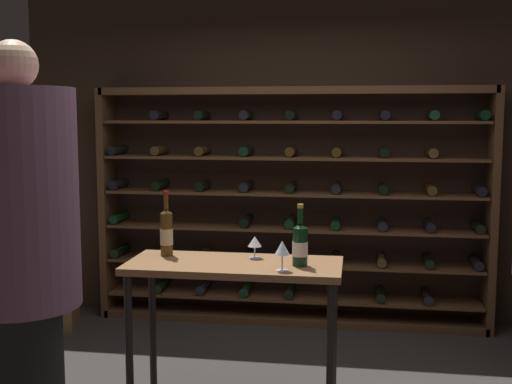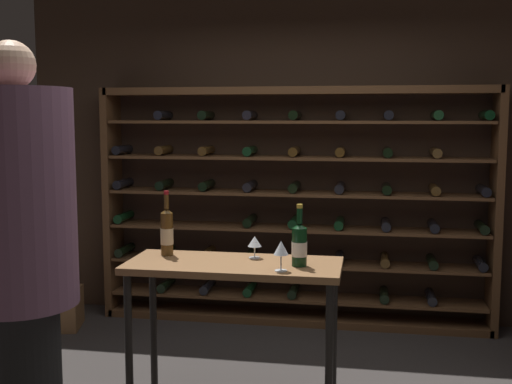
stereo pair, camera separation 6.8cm
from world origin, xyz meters
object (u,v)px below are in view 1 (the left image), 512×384
object	(u,v)px
wine_bottle_black_capsule	(300,244)
tasting_table	(234,282)
person_guest_plum_blouse	(21,252)
wine_crate	(46,310)
wine_glass_stemmed_right	(282,249)
wine_glass_stemmed_center	(255,242)
wine_rack	(292,207)
wine_bottle_amber_reserve	(167,232)

from	to	relation	value
wine_bottle_black_capsule	tasting_table	bearing A→B (deg)	176.20
person_guest_plum_blouse	wine_bottle_black_capsule	size ratio (longest dim) A/B	5.91
wine_bottle_black_capsule	person_guest_plum_blouse	bearing A→B (deg)	-141.75
person_guest_plum_blouse	wine_crate	xyz separation A→B (m)	(-1.02, 2.14, -0.97)
wine_glass_stemmed_right	tasting_table	bearing A→B (deg)	150.97
wine_crate	wine_glass_stemmed_center	distance (m)	2.33
wine_rack	tasting_table	distance (m)	1.74
wine_crate	wine_bottle_amber_reserve	bearing A→B (deg)	-38.86
wine_crate	wine_glass_stemmed_center	bearing A→B (deg)	-29.89
wine_bottle_amber_reserve	wine_crate	bearing A→B (deg)	141.14
person_guest_plum_blouse	wine_glass_stemmed_center	bearing A→B (deg)	131.88
wine_crate	wine_bottle_black_capsule	bearing A→B (deg)	-29.67
wine_glass_stemmed_right	wine_rack	bearing A→B (deg)	94.21
wine_rack	wine_glass_stemmed_center	bearing A→B (deg)	-92.00
person_guest_plum_blouse	wine_bottle_black_capsule	xyz separation A→B (m)	(1.15, 0.91, -0.11)
wine_glass_stemmed_center	wine_bottle_black_capsule	bearing A→B (deg)	-28.14
wine_rack	person_guest_plum_blouse	distance (m)	2.81
wine_bottle_black_capsule	wine_glass_stemmed_right	bearing A→B (deg)	-121.28
person_guest_plum_blouse	wine_bottle_black_capsule	bearing A→B (deg)	119.72
tasting_table	wine_glass_stemmed_right	size ratio (longest dim) A/B	7.39
wine_bottle_amber_reserve	wine_bottle_black_capsule	world-z (taller)	wine_bottle_amber_reserve
wine_bottle_amber_reserve	wine_glass_stemmed_center	bearing A→B (deg)	1.07
wine_rack	wine_bottle_black_capsule	bearing A→B (deg)	-82.74
wine_crate	wine_rack	bearing A→B (deg)	14.67
wine_rack	person_guest_plum_blouse	bearing A→B (deg)	-109.32
tasting_table	wine_bottle_amber_reserve	size ratio (longest dim) A/B	3.15
wine_rack	wine_glass_stemmed_center	world-z (taller)	wine_rack
wine_crate	wine_bottle_amber_reserve	size ratio (longest dim) A/B	1.24
wine_glass_stemmed_center	wine_rack	bearing A→B (deg)	88.00
tasting_table	wine_glass_stemmed_right	xyz separation A→B (m)	(0.29, -0.16, 0.23)
tasting_table	wine_glass_stemmed_center	bearing A→B (deg)	51.39
person_guest_plum_blouse	tasting_table	bearing A→B (deg)	131.75
person_guest_plum_blouse	wine_crate	size ratio (longest dim) A/B	4.26
wine_bottle_black_capsule	wine_crate	bearing A→B (deg)	150.33
wine_glass_stemmed_right	wine_glass_stemmed_center	distance (m)	0.35
tasting_table	wine_bottle_black_capsule	distance (m)	0.44
person_guest_plum_blouse	wine_bottle_amber_reserve	distance (m)	1.11
tasting_table	wine_glass_stemmed_center	xyz separation A→B (m)	(0.10, 0.12, 0.21)
wine_rack	wine_glass_stemmed_center	distance (m)	1.60
tasting_table	wine_glass_stemmed_right	distance (m)	0.41
wine_bottle_black_capsule	wine_bottle_amber_reserve	bearing A→B (deg)	170.25
wine_rack	wine_glass_stemmed_center	size ratio (longest dim) A/B	24.80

